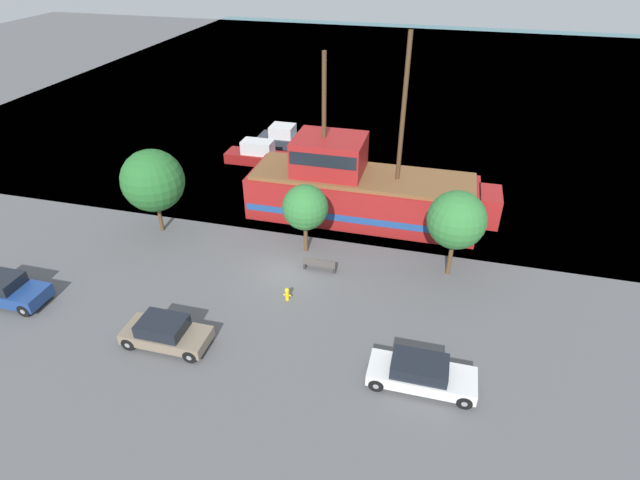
{
  "coord_description": "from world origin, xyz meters",
  "views": [
    {
      "loc": [
        7.69,
        -21.99,
        17.11
      ],
      "look_at": [
        1.47,
        2.0,
        1.2
      ],
      "focal_mm": 28.0,
      "sensor_mm": 36.0,
      "label": 1
    }
  ],
  "objects_px": {
    "pirate_ship": "(359,190)",
    "bench_promenade_east": "(320,264)",
    "moored_boat_outer": "(286,138)",
    "parked_car_curb_rear": "(0,288)",
    "parked_car_curb_mid": "(421,373)",
    "moored_boat_dockside": "(262,155)",
    "fire_hydrant": "(287,294)",
    "parked_car_curb_front": "(165,333)"
  },
  "relations": [
    {
      "from": "pirate_ship",
      "to": "bench_promenade_east",
      "type": "bearing_deg",
      "value": -97.86
    },
    {
      "from": "moored_boat_outer",
      "to": "parked_car_curb_rear",
      "type": "relative_size",
      "value": 1.03
    },
    {
      "from": "pirate_ship",
      "to": "parked_car_curb_mid",
      "type": "bearing_deg",
      "value": -68.77
    },
    {
      "from": "moored_boat_outer",
      "to": "bench_promenade_east",
      "type": "relative_size",
      "value": 2.71
    },
    {
      "from": "moored_boat_dockside",
      "to": "parked_car_curb_mid",
      "type": "bearing_deg",
      "value": -54.35
    },
    {
      "from": "moored_boat_outer",
      "to": "fire_hydrant",
      "type": "height_order",
      "value": "moored_boat_outer"
    },
    {
      "from": "fire_hydrant",
      "to": "bench_promenade_east",
      "type": "xyz_separation_m",
      "value": [
        1.01,
        2.98,
        0.03
      ]
    },
    {
      "from": "parked_car_curb_rear",
      "to": "parked_car_curb_mid",
      "type": "bearing_deg",
      "value": -0.74
    },
    {
      "from": "moored_boat_outer",
      "to": "parked_car_curb_mid",
      "type": "xyz_separation_m",
      "value": [
        14.08,
        -24.82,
        0.01
      ]
    },
    {
      "from": "fire_hydrant",
      "to": "parked_car_curb_mid",
      "type": "bearing_deg",
      "value": -29.01
    },
    {
      "from": "fire_hydrant",
      "to": "bench_promenade_east",
      "type": "distance_m",
      "value": 3.15
    },
    {
      "from": "parked_car_curb_mid",
      "to": "parked_car_curb_rear",
      "type": "xyz_separation_m",
      "value": [
        -21.99,
        0.28,
        0.09
      ]
    },
    {
      "from": "pirate_ship",
      "to": "parked_car_curb_mid",
      "type": "xyz_separation_m",
      "value": [
        5.4,
        -13.9,
        -1.32
      ]
    },
    {
      "from": "parked_car_curb_front",
      "to": "parked_car_curb_mid",
      "type": "bearing_deg",
      "value": 2.35
    },
    {
      "from": "pirate_ship",
      "to": "parked_car_curb_mid",
      "type": "distance_m",
      "value": 14.97
    },
    {
      "from": "moored_boat_outer",
      "to": "fire_hydrant",
      "type": "relative_size",
      "value": 6.73
    },
    {
      "from": "parked_car_curb_rear",
      "to": "fire_hydrant",
      "type": "distance_m",
      "value": 15.12
    },
    {
      "from": "moored_boat_outer",
      "to": "parked_car_curb_mid",
      "type": "relative_size",
      "value": 1.12
    },
    {
      "from": "moored_boat_dockside",
      "to": "moored_boat_outer",
      "type": "relative_size",
      "value": 1.24
    },
    {
      "from": "parked_car_curb_mid",
      "to": "fire_hydrant",
      "type": "height_order",
      "value": "parked_car_curb_mid"
    },
    {
      "from": "moored_boat_dockside",
      "to": "parked_car_curb_rear",
      "type": "xyz_separation_m",
      "value": [
        -7.2,
        -20.34,
        0.07
      ]
    },
    {
      "from": "parked_car_curb_mid",
      "to": "parked_car_curb_rear",
      "type": "relative_size",
      "value": 0.92
    },
    {
      "from": "parked_car_curb_rear",
      "to": "pirate_ship",
      "type": "bearing_deg",
      "value": 39.38
    },
    {
      "from": "moored_boat_outer",
      "to": "fire_hydrant",
      "type": "xyz_separation_m",
      "value": [
        6.72,
        -20.74,
        -0.26
      ]
    },
    {
      "from": "moored_boat_dockside",
      "to": "parked_car_curb_mid",
      "type": "distance_m",
      "value": 25.38
    },
    {
      "from": "moored_boat_outer",
      "to": "fire_hydrant",
      "type": "distance_m",
      "value": 21.8
    },
    {
      "from": "moored_boat_outer",
      "to": "fire_hydrant",
      "type": "bearing_deg",
      "value": -72.04
    },
    {
      "from": "fire_hydrant",
      "to": "parked_car_curb_rear",
      "type": "bearing_deg",
      "value": -165.46
    },
    {
      "from": "moored_boat_dockside",
      "to": "bench_promenade_east",
      "type": "relative_size",
      "value": 3.34
    },
    {
      "from": "moored_boat_dockside",
      "to": "parked_car_curb_rear",
      "type": "height_order",
      "value": "moored_boat_dockside"
    },
    {
      "from": "parked_car_curb_front",
      "to": "parked_car_curb_mid",
      "type": "distance_m",
      "value": 11.93
    },
    {
      "from": "pirate_ship",
      "to": "bench_promenade_east",
      "type": "relative_size",
      "value": 8.57
    },
    {
      "from": "moored_boat_dockside",
      "to": "moored_boat_outer",
      "type": "xyz_separation_m",
      "value": [
        0.71,
        4.19,
        -0.03
      ]
    },
    {
      "from": "moored_boat_dockside",
      "to": "moored_boat_outer",
      "type": "distance_m",
      "value": 4.25
    },
    {
      "from": "parked_car_curb_front",
      "to": "bench_promenade_east",
      "type": "relative_size",
      "value": 2.17
    },
    {
      "from": "parked_car_curb_front",
      "to": "bench_promenade_east",
      "type": "height_order",
      "value": "parked_car_curb_front"
    },
    {
      "from": "moored_boat_dockside",
      "to": "parked_car_curb_rear",
      "type": "relative_size",
      "value": 1.27
    },
    {
      "from": "moored_boat_outer",
      "to": "parked_car_curb_front",
      "type": "relative_size",
      "value": 1.25
    },
    {
      "from": "bench_promenade_east",
      "to": "pirate_ship",
      "type": "bearing_deg",
      "value": 82.14
    },
    {
      "from": "moored_boat_dockside",
      "to": "fire_hydrant",
      "type": "distance_m",
      "value": 18.14
    },
    {
      "from": "moored_boat_outer",
      "to": "parked_car_curb_front",
      "type": "xyz_separation_m",
      "value": [
        2.16,
        -25.31,
        0.03
      ]
    },
    {
      "from": "parked_car_curb_front",
      "to": "pirate_ship",
      "type": "bearing_deg",
      "value": 65.62
    }
  ]
}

